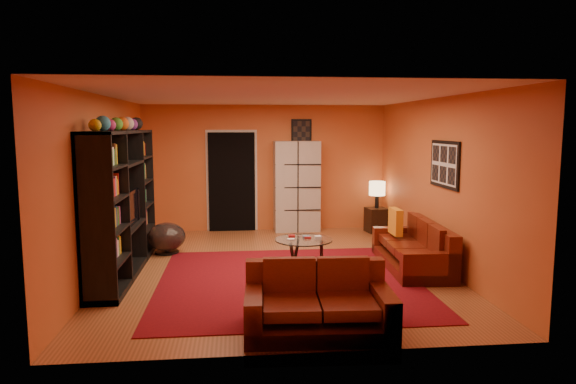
{
  "coord_description": "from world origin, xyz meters",
  "views": [
    {
      "loc": [
        -0.62,
        -7.64,
        2.16
      ],
      "look_at": [
        0.18,
        0.1,
        1.16
      ],
      "focal_mm": 32.0,
      "sensor_mm": 36.0,
      "label": 1
    }
  ],
  "objects": [
    {
      "name": "floor",
      "position": [
        0.0,
        0.0,
        0.0
      ],
      "size": [
        6.0,
        6.0,
        0.0
      ],
      "primitive_type": "plane",
      "color": "brown",
      "rests_on": "ground"
    },
    {
      "name": "ceiling",
      "position": [
        0.0,
        0.0,
        2.6
      ],
      "size": [
        6.0,
        6.0,
        0.0
      ],
      "primitive_type": "plane",
      "rotation": [
        3.14,
        0.0,
        0.0
      ],
      "color": "white",
      "rests_on": "wall_back"
    },
    {
      "name": "wall_back",
      "position": [
        0.0,
        3.0,
        1.3
      ],
      "size": [
        6.0,
        0.0,
        6.0
      ],
      "primitive_type": "plane",
      "rotation": [
        1.57,
        0.0,
        0.0
      ],
      "color": "#C35A2A",
      "rests_on": "floor"
    },
    {
      "name": "wall_front",
      "position": [
        0.0,
        -3.0,
        1.3
      ],
      "size": [
        6.0,
        0.0,
        6.0
      ],
      "primitive_type": "plane",
      "rotation": [
        -1.57,
        0.0,
        0.0
      ],
      "color": "#C35A2A",
      "rests_on": "floor"
    },
    {
      "name": "wall_left",
      "position": [
        -2.5,
        0.0,
        1.3
      ],
      "size": [
        0.0,
        6.0,
        6.0
      ],
      "primitive_type": "plane",
      "rotation": [
        1.57,
        0.0,
        1.57
      ],
      "color": "#C35A2A",
      "rests_on": "floor"
    },
    {
      "name": "wall_right",
      "position": [
        2.5,
        0.0,
        1.3
      ],
      "size": [
        0.0,
        6.0,
        6.0
      ],
      "primitive_type": "plane",
      "rotation": [
        1.57,
        0.0,
        -1.57
      ],
      "color": "#C35A2A",
      "rests_on": "floor"
    },
    {
      "name": "rug",
      "position": [
        0.1,
        -0.7,
        0.01
      ],
      "size": [
        3.6,
        3.6,
        0.01
      ],
      "primitive_type": "cube",
      "color": "#560912",
      "rests_on": "floor"
    },
    {
      "name": "doorway",
      "position": [
        -0.7,
        2.96,
        1.02
      ],
      "size": [
        0.95,
        0.1,
        2.04
      ],
      "primitive_type": "cube",
      "color": "black",
      "rests_on": "floor"
    },
    {
      "name": "wall_art_right",
      "position": [
        2.48,
        -0.3,
        1.6
      ],
      "size": [
        0.03,
        1.0,
        0.7
      ],
      "primitive_type": "cube",
      "color": "black",
      "rests_on": "wall_right"
    },
    {
      "name": "wall_art_back",
      "position": [
        0.75,
        2.98,
        2.05
      ],
      "size": [
        0.42,
        0.03,
        0.52
      ],
      "primitive_type": "cube",
      "color": "black",
      "rests_on": "wall_back"
    },
    {
      "name": "entertainment_unit",
      "position": [
        -2.27,
        0.0,
        1.05
      ],
      "size": [
        0.45,
        3.0,
        2.1
      ],
      "primitive_type": "cube",
      "color": "black",
      "rests_on": "floor"
    },
    {
      "name": "tv",
      "position": [
        -2.23,
        0.02,
        0.97
      ],
      "size": [
        0.86,
        0.11,
        0.5
      ],
      "primitive_type": "imported",
      "rotation": [
        0.0,
        0.0,
        1.57
      ],
      "color": "black",
      "rests_on": "entertainment_unit"
    },
    {
      "name": "sofa",
      "position": [
        2.13,
        -0.2,
        0.29
      ],
      "size": [
        0.9,
        2.0,
        0.85
      ],
      "rotation": [
        0.0,
        0.0,
        -0.05
      ],
      "color": "#4C120A",
      "rests_on": "rug"
    },
    {
      "name": "loveseat",
      "position": [
        0.24,
        -2.42,
        0.28
      ],
      "size": [
        1.59,
        1.0,
        0.85
      ],
      "rotation": [
        0.0,
        0.0,
        1.52
      ],
      "color": "#4C120A",
      "rests_on": "rug"
    },
    {
      "name": "throw_pillow",
      "position": [
        1.95,
        0.31,
        0.63
      ],
      "size": [
        0.12,
        0.42,
        0.42
      ],
      "primitive_type": "cube",
      "color": "orange",
      "rests_on": "sofa"
    },
    {
      "name": "coffee_table",
      "position": [
        0.4,
        -0.03,
        0.4
      ],
      "size": [
        0.88,
        0.88,
        0.44
      ],
      "rotation": [
        0.0,
        0.0,
        -0.24
      ],
      "color": "silver",
      "rests_on": "floor"
    },
    {
      "name": "storage_cabinet",
      "position": [
        0.63,
        2.8,
        0.93
      ],
      "size": [
        0.95,
        0.45,
        1.86
      ],
      "primitive_type": "cube",
      "rotation": [
        0.0,
        0.0,
        0.04
      ],
      "color": "#BAB5AC",
      "rests_on": "floor"
    },
    {
      "name": "bowl_chair",
      "position": [
        -1.81,
        1.11,
        0.28
      ],
      "size": [
        0.64,
        0.64,
        0.53
      ],
      "color": "black",
      "rests_on": "floor"
    },
    {
      "name": "side_table",
      "position": [
        2.25,
        2.5,
        0.25
      ],
      "size": [
        0.45,
        0.45,
        0.5
      ],
      "primitive_type": "cube",
      "rotation": [
        0.0,
        0.0,
        0.14
      ],
      "color": "black",
      "rests_on": "floor"
    },
    {
      "name": "table_lamp",
      "position": [
        2.25,
        2.5,
        0.89
      ],
      "size": [
        0.33,
        0.33,
        0.55
      ],
      "color": "black",
      "rests_on": "side_table"
    }
  ]
}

